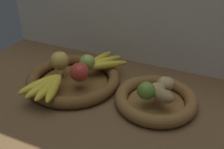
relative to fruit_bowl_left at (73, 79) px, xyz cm
name	(u,v)px	position (x,y,z in cm)	size (l,w,h in cm)	color
ground_plane	(117,97)	(19.38, 0.27, -3.60)	(140.00, 90.00, 3.00)	brown
back_wall	(146,4)	(19.38, 30.27, 25.40)	(140.00, 3.00, 55.00)	silver
fruit_bowl_left	(73,79)	(0.00, 0.00, 0.00)	(38.01, 38.01, 4.56)	brown
fruit_bowl_right	(156,100)	(34.69, 0.00, 0.01)	(29.87, 29.87, 4.56)	brown
apple_golden_left	(60,61)	(-6.89, 1.55, 6.34)	(7.75, 7.75, 7.75)	gold
apple_red_right	(79,72)	(5.09, -3.09, 6.17)	(7.41, 7.41, 7.41)	#B73828
apple_green_back	(87,62)	(3.51, 6.00, 5.74)	(6.56, 6.56, 6.56)	#99B74C
banana_bunch_front	(47,86)	(-2.55, -13.44, 4.15)	(15.31, 19.60, 3.38)	yellow
banana_bunch_back	(102,62)	(7.58, 11.35, 4.01)	(16.38, 19.41, 3.09)	yellow
potato_large	(157,89)	(34.69, 0.00, 4.55)	(6.47, 5.65, 4.17)	tan
potato_small	(163,96)	(37.98, -3.29, 4.79)	(7.78, 4.61, 4.65)	#A38451
potato_back	(166,84)	(36.75, 4.52, 4.92)	(6.39, 5.74, 4.91)	tan
lime_near	(146,91)	(32.04, -3.99, 5.64)	(6.36, 6.36, 6.36)	olive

